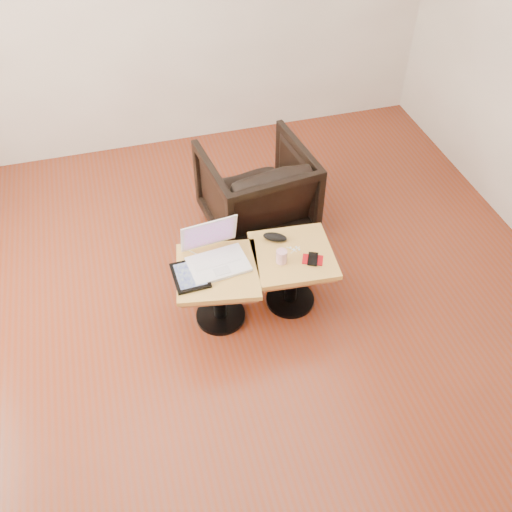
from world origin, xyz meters
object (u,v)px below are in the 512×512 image
object	(u,v)px
side_table_left	(218,282)
side_table_right	(292,266)
striped_cup	(282,256)
laptop	(215,254)
armchair	(256,190)

from	to	relation	value
side_table_left	side_table_right	distance (m)	0.50
side_table_left	striped_cup	world-z (taller)	striped_cup
striped_cup	side_table_right	bearing A→B (deg)	27.83
side_table_left	laptop	xyz separation A→B (m)	(0.01, 0.08, 0.17)
side_table_left	laptop	size ratio (longest dim) A/B	1.48
side_table_left	armchair	world-z (taller)	armchair
laptop	striped_cup	xyz separation A→B (m)	(0.39, -0.12, -0.01)
side_table_right	laptop	world-z (taller)	laptop
laptop	side_table_right	bearing A→B (deg)	-15.12
striped_cup	armchair	distance (m)	0.89
striped_cup	armchair	world-z (taller)	armchair
side_table_left	side_table_right	size ratio (longest dim) A/B	1.07
side_table_left	laptop	world-z (taller)	laptop
side_table_right	laptop	distance (m)	0.52
striped_cup	side_table_left	bearing A→B (deg)	174.09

